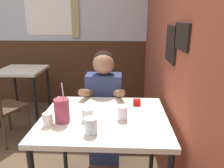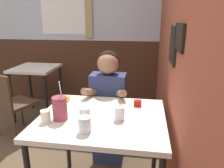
% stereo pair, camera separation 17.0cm
% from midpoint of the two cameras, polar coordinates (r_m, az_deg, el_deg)
% --- Properties ---
extents(brick_wall_right, '(0.08, 4.52, 2.70)m').
position_cam_midpoint_polar(brick_wall_right, '(2.34, 17.18, 13.35)').
color(brick_wall_right, brown).
rests_on(brick_wall_right, ground_plane).
extents(back_wall, '(5.91, 0.09, 2.70)m').
position_cam_midpoint_polar(back_wall, '(3.79, -9.65, 15.14)').
color(back_wall, silver).
rests_on(back_wall, ground_plane).
extents(main_table, '(0.92, 0.80, 0.77)m').
position_cam_midpoint_polar(main_table, '(1.66, 0.39, -10.78)').
color(main_table, beige).
rests_on(main_table, ground_plane).
extents(background_table, '(0.61, 0.61, 0.77)m').
position_cam_midpoint_polar(background_table, '(3.38, -17.91, 2.25)').
color(background_table, beige).
rests_on(background_table, ground_plane).
extents(chair_near_window, '(0.53, 0.53, 0.85)m').
position_cam_midpoint_polar(chair_near_window, '(2.92, -23.57, -4.05)').
color(chair_near_window, '#4C3323').
rests_on(chair_near_window, ground_plane).
extents(person_seated, '(0.42, 0.41, 1.17)m').
position_cam_midpoint_polar(person_seated, '(2.19, 1.25, -5.76)').
color(person_seated, navy).
rests_on(person_seated, ground_plane).
extents(cocktail_pitcher, '(0.10, 0.10, 0.29)m').
position_cam_midpoint_polar(cocktail_pitcher, '(1.57, -10.49, -6.30)').
color(cocktail_pitcher, '#99384C').
rests_on(cocktail_pitcher, main_table).
extents(glass_near_pitcher, '(0.07, 0.07, 0.10)m').
position_cam_midpoint_polar(glass_near_pitcher, '(1.56, 5.09, -7.68)').
color(glass_near_pitcher, silver).
rests_on(glass_near_pitcher, main_table).
extents(glass_center, '(0.08, 0.08, 0.09)m').
position_cam_midpoint_polar(glass_center, '(1.57, -4.05, -7.72)').
color(glass_center, silver).
rests_on(glass_center, main_table).
extents(glass_far_side, '(0.07, 0.07, 0.09)m').
position_cam_midpoint_polar(glass_far_side, '(1.57, -14.05, -8.26)').
color(glass_far_side, silver).
rests_on(glass_far_side, main_table).
extents(glass_by_brick, '(0.08, 0.08, 0.10)m').
position_cam_midpoint_polar(glass_by_brick, '(1.40, -3.70, -10.60)').
color(glass_by_brick, silver).
rests_on(glass_by_brick, main_table).
extents(condiment_ketchup, '(0.06, 0.04, 0.05)m').
position_cam_midpoint_polar(condiment_ketchup, '(1.81, 9.41, -5.03)').
color(condiment_ketchup, '#B7140F').
rests_on(condiment_ketchup, main_table).
extents(condiment_mustard, '(0.06, 0.04, 0.05)m').
position_cam_midpoint_polar(condiment_mustard, '(1.92, -9.57, -3.82)').
color(condiment_mustard, yellow).
rests_on(condiment_mustard, main_table).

